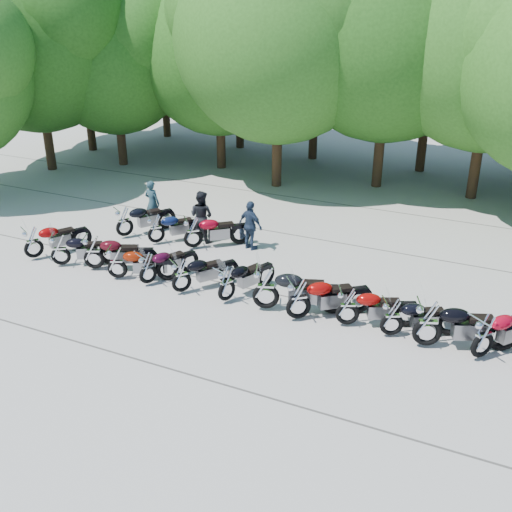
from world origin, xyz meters
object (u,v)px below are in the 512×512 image
at_px(motorcycle_1, 60,249).
at_px(motorcycle_3, 117,262).
at_px(motorcycle_12, 484,335).
at_px(rider_1, 201,216).
at_px(rider_2, 251,226).
at_px(motorcycle_7, 266,287).
at_px(motorcycle_4, 148,267).
at_px(motorcycle_14, 124,221).
at_px(motorcycle_16, 193,231).
at_px(motorcycle_11, 428,323).
at_px(motorcycle_10, 392,316).
at_px(motorcycle_9, 348,306).
at_px(rider_0, 152,203).
at_px(motorcycle_15, 156,228).
at_px(motorcycle_6, 227,283).
at_px(motorcycle_0, 33,242).
at_px(motorcycle_5, 181,275).
at_px(motorcycle_2, 93,251).
at_px(motorcycle_8, 299,298).

height_order(motorcycle_1, motorcycle_3, motorcycle_1).
bearing_deg(motorcycle_12, rider_1, 17.57).
bearing_deg(rider_2, rider_1, 19.44).
relative_size(motorcycle_3, motorcycle_7, 0.82).
height_order(motorcycle_4, motorcycle_14, motorcycle_14).
bearing_deg(motorcycle_12, motorcycle_16, 21.59).
bearing_deg(motorcycle_11, motorcycle_10, 59.90).
relative_size(motorcycle_4, motorcycle_9, 0.94).
height_order(motorcycle_4, rider_0, rider_0).
relative_size(motorcycle_15, rider_1, 1.16).
xyz_separation_m(motorcycle_10, rider_2, (-5.70, 3.59, 0.26)).
xyz_separation_m(motorcycle_4, motorcycle_10, (7.28, 0.17, 0.02)).
bearing_deg(rider_0, motorcycle_14, 87.77).
height_order(motorcycle_15, rider_1, rider_1).
relative_size(motorcycle_6, motorcycle_15, 1.00).
relative_size(motorcycle_3, rider_0, 1.24).
xyz_separation_m(motorcycle_6, motorcycle_10, (4.65, 0.13, -0.00)).
distance_m(motorcycle_1, motorcycle_15, 3.32).
relative_size(motorcycle_3, rider_1, 1.16).
xyz_separation_m(motorcycle_1, motorcycle_16, (3.09, 3.02, 0.04)).
bearing_deg(motorcycle_6, motorcycle_12, -158.30).
bearing_deg(motorcycle_4, rider_0, -32.59).
bearing_deg(motorcycle_0, motorcycle_5, -151.45).
height_order(motorcycle_2, motorcycle_11, motorcycle_11).
bearing_deg(rider_0, rider_1, 168.87).
bearing_deg(motorcycle_7, rider_1, 28.10).
distance_m(motorcycle_11, rider_2, 7.57).
distance_m(motorcycle_12, rider_0, 12.94).
bearing_deg(motorcycle_4, motorcycle_15, -35.58).
bearing_deg(motorcycle_8, motorcycle_5, 50.82).
bearing_deg(rider_2, motorcycle_2, 62.51).
relative_size(motorcycle_7, motorcycle_10, 1.22).
height_order(motorcycle_0, motorcycle_16, motorcycle_16).
relative_size(motorcycle_8, motorcycle_11, 0.95).
relative_size(motorcycle_6, motorcycle_14, 0.94).
bearing_deg(motorcycle_1, motorcycle_7, -120.62).
bearing_deg(motorcycle_14, motorcycle_7, -170.47).
bearing_deg(motorcycle_11, motorcycle_15, 52.63).
bearing_deg(motorcycle_4, motorcycle_6, -154.25).
bearing_deg(motorcycle_8, motorcycle_0, 50.81).
distance_m(motorcycle_2, motorcycle_12, 11.57).
distance_m(motorcycle_4, motorcycle_10, 7.28).
xyz_separation_m(motorcycle_9, motorcycle_16, (-6.28, 2.72, 0.03)).
bearing_deg(rider_1, motorcycle_9, 156.72).
bearing_deg(motorcycle_5, motorcycle_11, -143.93).
xyz_separation_m(motorcycle_2, rider_0, (-0.65, 4.21, 0.20)).
xyz_separation_m(motorcycle_5, rider_0, (-3.97, 4.39, 0.25)).
distance_m(motorcycle_16, rider_2, 1.95).
bearing_deg(motorcycle_15, motorcycle_1, 100.17).
distance_m(motorcycle_6, motorcycle_16, 4.01).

